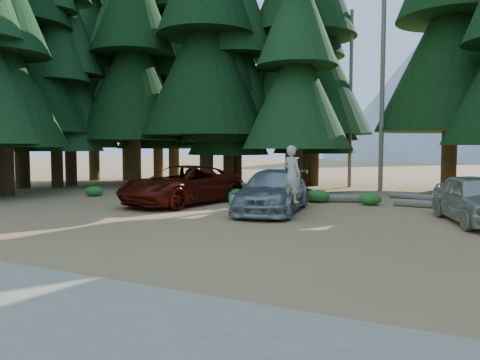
{
  "coord_description": "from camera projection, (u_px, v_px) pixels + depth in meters",
  "views": [
    {
      "loc": [
        5.18,
        -10.81,
        2.28
      ],
      "look_at": [
        -1.4,
        2.34,
        1.25
      ],
      "focal_mm": 35.0,
      "sensor_mm": 36.0,
      "label": 1
    }
  ],
  "objects": [
    {
      "name": "ground",
      "position": [
        248.0,
        235.0,
        12.11
      ],
      "size": [
        160.0,
        160.0,
        0.0
      ],
      "primitive_type": "plane",
      "color": "#A47045",
      "rests_on": "ground"
    },
    {
      "name": "gravel_strip",
      "position": [
        40.0,
        316.0,
        6.32
      ],
      "size": [
        26.0,
        3.5,
        0.01
      ],
      "primitive_type": "cube",
      "color": "gray",
      "rests_on": "ground"
    },
    {
      "name": "forest_belt_north",
      "position": [
        367.0,
        189.0,
        25.49
      ],
      "size": [
        36.0,
        7.0,
        22.0
      ],
      "primitive_type": null,
      "color": "black",
      "rests_on": "ground"
    },
    {
      "name": "snag_front",
      "position": [
        383.0,
        76.0,
        24.27
      ],
      "size": [
        0.24,
        0.24,
        12.0
      ],
      "primitive_type": "cylinder",
      "color": "#706B59",
      "rests_on": "ground"
    },
    {
      "name": "snag_back",
      "position": [
        351.0,
        99.0,
        26.57
      ],
      "size": [
        0.2,
        0.2,
        10.0
      ],
      "primitive_type": "cylinder",
      "color": "#706B59",
      "rests_on": "ground"
    },
    {
      "name": "mountain_peak",
      "position": [
        432.0,
        94.0,
        91.09
      ],
      "size": [
        48.0,
        50.0,
        28.0
      ],
      "color": "gray",
      "rests_on": "ground"
    },
    {
      "name": "red_pickup",
      "position": [
        182.0,
        185.0,
        18.73
      ],
      "size": [
        3.32,
        5.88,
        1.55
      ],
      "primitive_type": "imported",
      "rotation": [
        0.0,
        0.0,
        -0.14
      ],
      "color": "#530F07",
      "rests_on": "ground"
    },
    {
      "name": "silver_minivan_center",
      "position": [
        273.0,
        191.0,
        16.47
      ],
      "size": [
        2.88,
        5.3,
        1.46
      ],
      "primitive_type": "imported",
      "rotation": [
        0.0,
        0.0,
        0.17
      ],
      "color": "#9EA0A5",
      "rests_on": "ground"
    },
    {
      "name": "silver_minivan_right",
      "position": [
        477.0,
        199.0,
        13.98
      ],
      "size": [
        3.09,
        4.69,
        1.49
      ],
      "primitive_type": "imported",
      "rotation": [
        0.0,
        0.0,
        0.34
      ],
      "color": "#B3AF9F",
      "rests_on": "ground"
    },
    {
      "name": "frisbee_player",
      "position": [
        292.0,
        174.0,
        14.49
      ],
      "size": [
        0.76,
        0.63,
        1.78
      ],
      "rotation": [
        0.0,
        0.0,
        2.77
      ],
      "color": "beige",
      "rests_on": "ground"
    },
    {
      "name": "log_left",
      "position": [
        305.0,
        198.0,
        19.54
      ],
      "size": [
        4.53,
        2.0,
        0.34
      ],
      "primitive_type": "cylinder",
      "rotation": [
        0.0,
        1.57,
        0.37
      ],
      "color": "#706B59",
      "rests_on": "ground"
    },
    {
      "name": "log_mid",
      "position": [
        424.0,
        198.0,
        19.99
      ],
      "size": [
        3.09,
        1.51,
        0.27
      ],
      "primitive_type": "cylinder",
      "rotation": [
        0.0,
        1.57,
        -0.4
      ],
      "color": "#706B59",
      "rests_on": "ground"
    },
    {
      "name": "log_right",
      "position": [
        456.0,
        206.0,
        17.02
      ],
      "size": [
        4.5,
        0.83,
        0.29
      ],
      "primitive_type": "cylinder",
      "rotation": [
        0.0,
        1.57,
        -0.12
      ],
      "color": "#706B59",
      "rests_on": "ground"
    },
    {
      "name": "shrub_far_left",
      "position": [
        167.0,
        186.0,
        24.24
      ],
      "size": [
        0.95,
        0.95,
        0.52
      ],
      "primitive_type": "ellipsoid",
      "color": "#256A20",
      "rests_on": "ground"
    },
    {
      "name": "shrub_left",
      "position": [
        213.0,
        190.0,
        22.5
      ],
      "size": [
        0.79,
        0.79,
        0.44
      ],
      "primitive_type": "ellipsoid",
      "color": "#256A20",
      "rests_on": "ground"
    },
    {
      "name": "shrub_center_left",
      "position": [
        234.0,
        195.0,
        19.68
      ],
      "size": [
        0.99,
        0.99,
        0.54
      ],
      "primitive_type": "ellipsoid",
      "color": "#256A20",
      "rests_on": "ground"
    },
    {
      "name": "shrub_center_right",
      "position": [
        318.0,
        196.0,
        19.43
      ],
      "size": [
        0.96,
        0.96,
        0.53
      ],
      "primitive_type": "ellipsoid",
      "color": "#256A20",
      "rests_on": "ground"
    },
    {
      "name": "shrub_right",
      "position": [
        370.0,
        199.0,
        18.47
      ],
      "size": [
        0.89,
        0.89,
        0.49
      ],
      "primitive_type": "ellipsoid",
      "color": "#256A20",
      "rests_on": "ground"
    },
    {
      "name": "shrub_edge_west",
      "position": [
        94.0,
        191.0,
        21.86
      ],
      "size": [
        0.86,
        0.86,
        0.47
      ],
      "primitive_type": "ellipsoid",
      "color": "#256A20",
      "rests_on": "ground"
    }
  ]
}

